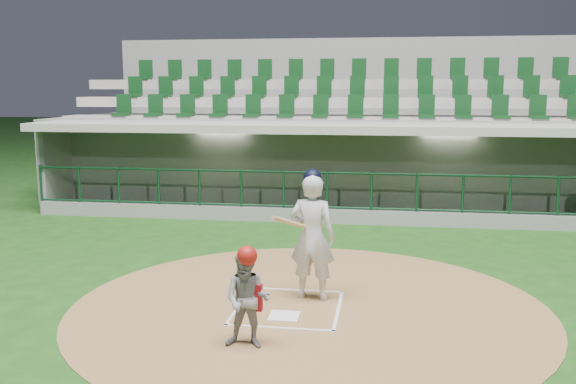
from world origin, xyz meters
name	(u,v)px	position (x,y,z in m)	size (l,w,h in m)	color
ground	(291,302)	(0.00, 0.00, 0.00)	(120.00, 120.00, 0.00)	#164112
dirt_circle	(309,307)	(0.30, -0.20, 0.01)	(7.20, 7.20, 0.01)	brown
home_plate	(284,316)	(0.00, -0.70, 0.02)	(0.43, 0.43, 0.02)	white
batter_box_chalk	(288,307)	(0.00, -0.30, 0.02)	(1.55, 1.80, 0.01)	silver
dugout_structure	(334,175)	(0.02, 7.82, 0.96)	(16.40, 3.70, 3.00)	slate
seating_deck	(342,147)	(0.00, 10.91, 1.42)	(17.00, 6.72, 5.15)	gray
batter	(312,235)	(0.30, 0.19, 1.03)	(0.93, 0.93, 2.05)	silver
catcher	(247,298)	(-0.29, -1.83, 0.66)	(0.61, 0.48, 1.32)	gray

